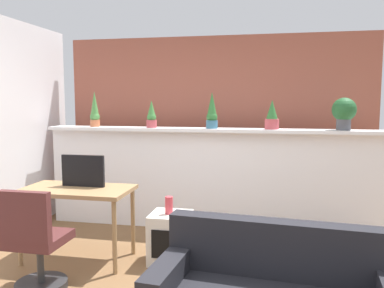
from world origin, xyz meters
name	(u,v)px	position (x,y,z in m)	size (l,w,h in m)	color
divider_wall	(209,181)	(0.00, 2.00, 0.62)	(4.20, 0.16, 1.25)	white
plant_shelf	(209,130)	(0.00, 1.96, 1.27)	(4.20, 0.31, 0.04)	white
brick_wall_behind	(216,128)	(0.00, 2.60, 1.25)	(4.20, 0.10, 2.50)	#9E5442
potted_plant_0	(95,111)	(-1.51, 1.97, 1.49)	(0.12, 0.12, 0.46)	#C66B42
potted_plant_1	(152,116)	(-0.73, 1.94, 1.44)	(0.13, 0.13, 0.34)	#B7474C
potted_plant_2	(212,113)	(0.04, 1.94, 1.48)	(0.14, 0.14, 0.45)	#386B84
potted_plant_3	(272,116)	(0.76, 1.96, 1.44)	(0.17, 0.17, 0.35)	#B7474C
potted_plant_4	(344,112)	(1.57, 1.97, 1.50)	(0.28, 0.28, 0.38)	#4C4C51
desk	(77,196)	(-1.16, 0.76, 0.67)	(1.10, 0.60, 0.75)	#99754C
tv_monitor	(83,171)	(-1.13, 0.84, 0.91)	(0.46, 0.04, 0.33)	black
office_chair	(36,248)	(-1.17, 0.04, 0.39)	(0.44, 0.45, 0.91)	#262628
side_cube_shelf	(171,238)	(-0.22, 0.89, 0.25)	(0.40, 0.41, 0.50)	silver
vase_on_shelf	(169,205)	(-0.23, 0.88, 0.59)	(0.08, 0.08, 0.18)	#CC3D47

